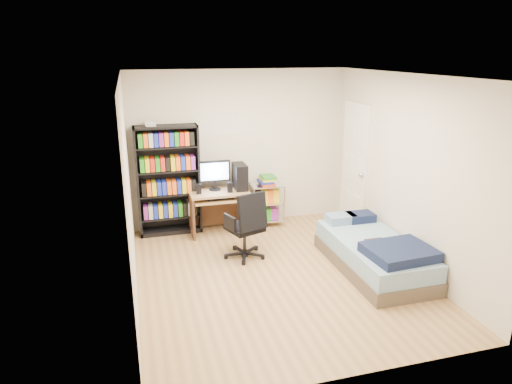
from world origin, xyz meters
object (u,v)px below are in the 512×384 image
object	(u,v)px
computer_desk	(224,194)
bed	(375,253)
office_chair	(246,237)
media_shelf	(168,179)

from	to	relation	value
computer_desk	bed	xyz separation A→B (m)	(1.62, -1.85, -0.39)
computer_desk	office_chair	xyz separation A→B (m)	(0.09, -1.05, -0.31)
media_shelf	bed	distance (m)	3.25
bed	computer_desk	bearing A→B (deg)	131.25
office_chair	bed	size ratio (longest dim) A/B	0.53
computer_desk	media_shelf	bearing A→B (deg)	168.15
computer_desk	office_chair	size ratio (longest dim) A/B	1.18
bed	office_chair	bearing A→B (deg)	152.52
computer_desk	bed	distance (m)	2.49
computer_desk	bed	bearing A→B (deg)	-48.75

